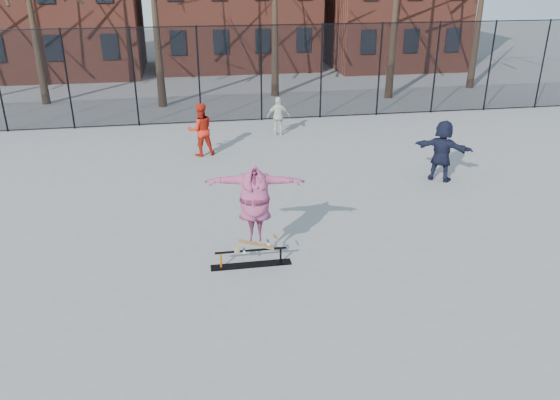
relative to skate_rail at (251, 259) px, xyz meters
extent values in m
plane|color=slate|center=(0.76, -0.73, -0.16)|extent=(100.00, 100.00, 0.00)
cube|color=black|center=(0.00, 0.00, -0.15)|extent=(1.83, 0.28, 0.01)
cylinder|color=orange|center=(-0.68, 0.00, 0.03)|extent=(0.05, 0.05, 0.38)
cylinder|color=black|center=(0.68, 0.00, 0.03)|extent=(0.05, 0.05, 0.38)
cylinder|color=black|center=(0.00, 0.00, 0.22)|extent=(1.61, 0.05, 0.05)
imported|color=#6D3789|center=(0.12, 0.00, 1.22)|extent=(2.21, 0.90, 1.75)
imported|color=red|center=(-0.79, 7.97, 0.77)|extent=(1.03, 0.87, 1.86)
imported|color=silver|center=(2.30, 9.93, 0.60)|extent=(0.92, 0.44, 1.52)
imported|color=black|center=(6.47, 4.27, 0.80)|extent=(1.77, 1.51, 1.92)
cylinder|color=black|center=(-5.84, 12.27, 1.84)|extent=(0.07, 0.07, 4.00)
cylinder|color=black|center=(-3.24, 12.27, 1.84)|extent=(0.07, 0.07, 4.00)
cylinder|color=black|center=(-0.64, 12.27, 1.84)|extent=(0.07, 0.07, 4.00)
cylinder|color=black|center=(1.96, 12.27, 1.84)|extent=(0.07, 0.07, 4.00)
cylinder|color=black|center=(4.56, 12.27, 1.84)|extent=(0.07, 0.07, 4.00)
cylinder|color=black|center=(7.16, 12.27, 1.84)|extent=(0.07, 0.07, 4.00)
cylinder|color=black|center=(9.76, 12.27, 1.84)|extent=(0.07, 0.07, 4.00)
cylinder|color=black|center=(12.36, 12.27, 1.84)|extent=(0.07, 0.07, 4.00)
cylinder|color=black|center=(14.96, 12.27, 1.84)|extent=(0.07, 0.07, 4.00)
cube|color=black|center=(0.76, 12.27, 1.84)|extent=(34.00, 0.01, 4.00)
cylinder|color=black|center=(0.76, 12.27, 3.80)|extent=(34.00, 0.04, 0.04)
cone|color=black|center=(-7.74, 17.07, 2.15)|extent=(0.40, 0.40, 4.62)
cone|color=black|center=(-2.24, 15.77, 2.15)|extent=(0.40, 0.40, 4.62)
cone|color=black|center=(3.26, 17.07, 2.15)|extent=(0.40, 0.40, 4.62)
cone|color=black|center=(8.76, 15.77, 2.15)|extent=(0.40, 0.40, 4.62)
cone|color=black|center=(14.26, 17.07, 2.15)|extent=(0.40, 0.40, 4.62)
camera|label=1|loc=(-1.16, -10.68, 6.11)|focal=35.00mm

